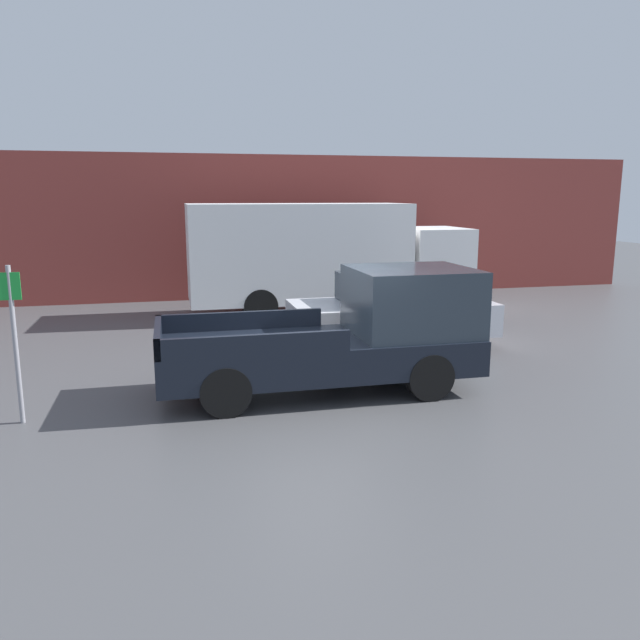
{
  "coord_description": "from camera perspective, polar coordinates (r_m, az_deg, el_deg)",
  "views": [
    {
      "loc": [
        -2.49,
        -9.9,
        3.35
      ],
      "look_at": [
        0.2,
        1.23,
        1.05
      ],
      "focal_mm": 35.0,
      "sensor_mm": 36.0,
      "label": 1
    }
  ],
  "objects": [
    {
      "name": "pickup_truck",
      "position": [
        10.84,
        2.94,
        -1.3
      ],
      "size": [
        5.42,
        2.06,
        2.1
      ],
      "color": "black",
      "rests_on": "ground"
    },
    {
      "name": "parking_sign",
      "position": [
        10.12,
        -26.15,
        -1.31
      ],
      "size": [
        0.3,
        0.07,
        2.37
      ],
      "color": "gray",
      "rests_on": "ground"
    },
    {
      "name": "building_wall",
      "position": [
        20.67,
        -6.74,
        8.41
      ],
      "size": [
        28.0,
        0.15,
        4.64
      ],
      "color": "brown",
      "rests_on": "ground"
    },
    {
      "name": "ground_plane",
      "position": [
        10.74,
        0.51,
        -6.83
      ],
      "size": [
        60.0,
        60.0,
        0.0
      ],
      "primitive_type": "plane",
      "color": "#4C4C4F"
    },
    {
      "name": "delivery_truck",
      "position": [
        17.86,
        0.2,
        6.01
      ],
      "size": [
        8.04,
        2.36,
        3.12
      ],
      "color": "white",
      "rests_on": "ground"
    },
    {
      "name": "car",
      "position": [
        13.99,
        6.71,
        0.93
      ],
      "size": [
        4.45,
        1.95,
        1.65
      ],
      "color": "silver",
      "rests_on": "ground"
    }
  ]
}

